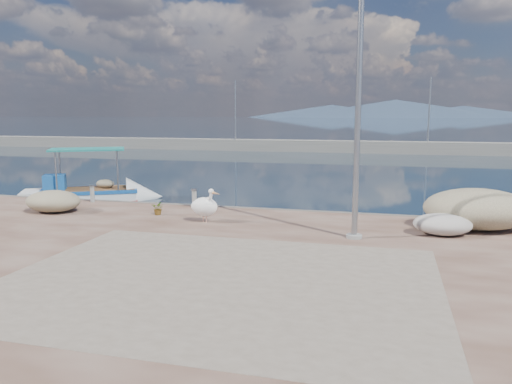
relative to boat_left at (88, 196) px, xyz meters
The scene contains 14 objects.
ground 11.44m from the boat_left, 39.38° to the right, with size 1400.00×1400.00×0.00m, color #162635.
quay 15.93m from the boat_left, 56.30° to the right, with size 44.00×22.00×0.50m, color #513223.
quay_patch 14.21m from the boat_left, 46.18° to the right, with size 9.00×7.00×0.01m, color gray.
breakwater 33.92m from the boat_left, 74.90° to the left, with size 120.00×2.20×7.50m.
mountains 642.95m from the boat_left, 88.82° to the left, with size 370.00×280.00×22.00m.
boat_left is the anchor object (origin of this frame).
pelican 9.09m from the boat_left, 33.37° to the right, with size 1.16×0.83×1.11m.
lamp_post 14.09m from the boat_left, 25.32° to the right, with size 0.44×0.96×7.00m.
bollard_near 6.83m from the boat_left, 23.00° to the right, with size 0.23×0.23×0.69m.
bollard_far 3.36m from the boat_left, 53.56° to the right, with size 0.22×0.22×0.67m.
potted_plant 7.06m from the boat_left, 37.47° to the right, with size 0.42×0.37×0.47m, color #33722D.
net_pile_d 15.51m from the boat_left, 18.09° to the right, with size 1.63×1.22×0.61m, color beige.
net_pile_b 5.11m from the boat_left, 69.74° to the right, with size 1.97×1.53×0.77m, color #C1B58F.
net_pile_c 16.28m from the boat_left, 13.48° to the right, with size 3.13×2.24×1.23m, color #C1B58F.
Camera 1 is at (4.33, -12.42, 3.93)m, focal length 35.00 mm.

